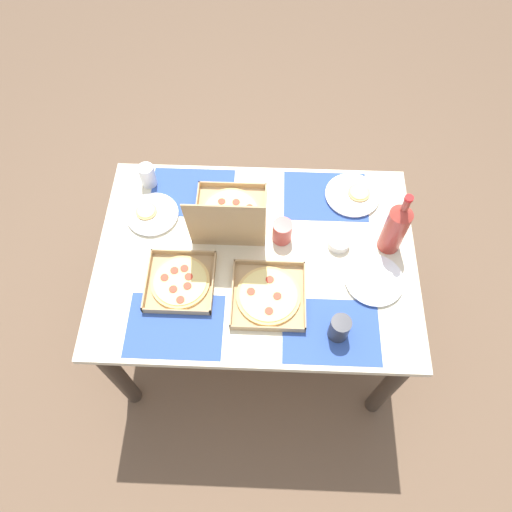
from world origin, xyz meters
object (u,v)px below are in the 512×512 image
pizza_box_corner_left (180,282)px  plate_near_left (152,214)px  cup_spare (148,176)px  condiment_bowl (339,243)px  plate_far_right (353,195)px  soda_bottle (396,227)px  pizza_box_edge_far (230,216)px  plate_middle (374,280)px  cup_clear_right (282,232)px  cup_red (339,328)px  pizza_box_corner_right (268,296)px

pizza_box_corner_left → plate_near_left: (0.16, -0.32, -0.00)m
cup_spare → condiment_bowl: size_ratio=1.20×
plate_far_right → soda_bottle: soda_bottle is taller
pizza_box_corner_left → plate_near_left: size_ratio=1.19×
pizza_box_edge_far → condiment_bowl: (-0.45, 0.09, -0.03)m
pizza_box_edge_far → cup_spare: pizza_box_edge_far is taller
plate_middle → cup_clear_right: (0.36, -0.19, 0.04)m
pizza_box_edge_far → pizza_box_corner_left: (0.17, 0.29, -0.04)m
pizza_box_edge_far → plate_near_left: (0.33, -0.02, -0.04)m
plate_middle → cup_clear_right: size_ratio=2.31×
pizza_box_corner_left → condiment_bowl: 0.65m
soda_bottle → cup_spare: size_ratio=3.06×
cup_red → plate_middle: bearing=-124.4°
plate_far_right → plate_near_left: same height
cup_clear_right → condiment_bowl: bearing=173.9°
pizza_box_corner_left → plate_middle: size_ratio=1.14×
plate_far_right → soda_bottle: 0.30m
plate_middle → soda_bottle: bearing=-113.0°
pizza_box_corner_right → plate_near_left: pizza_box_corner_right is taller
soda_bottle → cup_red: soda_bottle is taller
soda_bottle → pizza_box_corner_left: bearing=14.0°
pizza_box_corner_left → cup_spare: bearing=-68.4°
soda_bottle → cup_clear_right: bearing=-2.3°
cup_clear_right → plate_near_left: bearing=-9.5°
plate_far_right → soda_bottle: bearing=117.9°
plate_near_left → condiment_bowl: bearing=171.5°
cup_spare → plate_near_left: bearing=101.8°
plate_middle → cup_clear_right: bearing=-27.1°
plate_middle → cup_red: size_ratio=2.10×
plate_near_left → plate_far_right: bearing=-171.2°
cup_red → cup_spare: size_ratio=1.04×
pizza_box_corner_left → plate_far_right: size_ratio=1.12×
plate_near_left → condiment_bowl: condiment_bowl is taller
plate_near_left → cup_clear_right: 0.56m
pizza_box_edge_far → condiment_bowl: size_ratio=3.88×
plate_near_left → cup_clear_right: size_ratio=2.21×
soda_bottle → cup_spare: bearing=-15.4°
pizza_box_corner_right → plate_near_left: 0.62m
plate_middle → plate_near_left: plate_near_left is taller
pizza_box_corner_right → cup_red: 0.30m
pizza_box_corner_left → condiment_bowl: bearing=-162.3°
pizza_box_corner_right → soda_bottle: bearing=-152.4°
cup_clear_right → cup_spare: (0.58, -0.26, 0.00)m
pizza_box_corner_right → plate_far_right: 0.61m
pizza_box_corner_left → plate_far_right: bearing=-147.2°
pizza_box_edge_far → condiment_bowl: 0.46m
cup_red → pizza_box_corner_right: bearing=-28.5°
cup_clear_right → pizza_box_edge_far: bearing=-17.5°
pizza_box_corner_right → cup_red: size_ratio=2.56×
pizza_box_edge_far → soda_bottle: (-0.65, 0.09, 0.08)m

